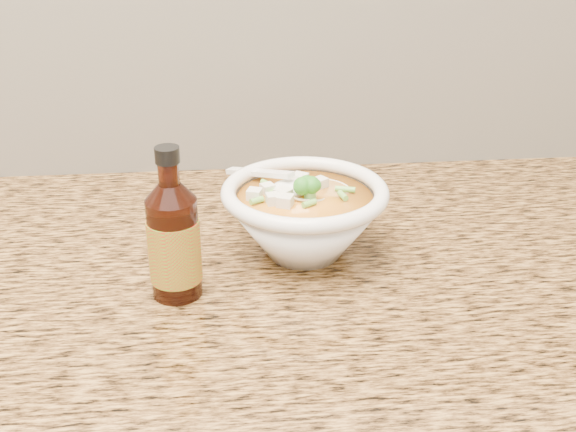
{
  "coord_description": "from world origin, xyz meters",
  "views": [
    {
      "loc": [
        0.29,
        0.93,
        1.33
      ],
      "look_at": [
        0.36,
        1.7,
        0.95
      ],
      "focal_mm": 45.0,
      "sensor_mm": 36.0,
      "label": 1
    }
  ],
  "objects": [
    {
      "name": "soup_bowl",
      "position": [
        0.38,
        1.7,
        0.95
      ],
      "size": [
        0.2,
        0.2,
        0.11
      ],
      "rotation": [
        0.0,
        0.0,
        0.03
      ],
      "color": "white",
      "rests_on": "counter_slab"
    },
    {
      "name": "hot_sauce_bottle",
      "position": [
        0.23,
        1.62,
        0.97
      ],
      "size": [
        0.07,
        0.07,
        0.17
      ],
      "rotation": [
        0.0,
        0.0,
        0.24
      ],
      "color": "black",
      "rests_on": "counter_slab"
    }
  ]
}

